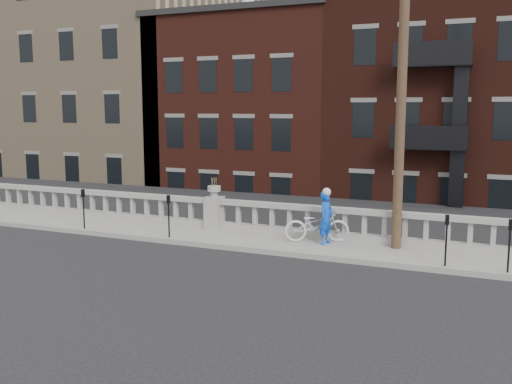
# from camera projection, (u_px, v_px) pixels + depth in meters

# --- Properties ---
(ground) EXTENTS (120.00, 120.00, 0.00)m
(ground) POSITION_uv_depth(u_px,v_px,m) (150.00, 261.00, 15.98)
(ground) COLOR black
(ground) RESTS_ON ground
(sidewalk) EXTENTS (32.00, 2.20, 0.15)m
(sidewalk) POSITION_uv_depth(u_px,v_px,m) (201.00, 236.00, 18.70)
(sidewalk) COLOR gray
(sidewalk) RESTS_ON ground
(balustrade) EXTENTS (28.00, 0.34, 1.03)m
(balustrade) POSITION_uv_depth(u_px,v_px,m) (214.00, 214.00, 19.48)
(balustrade) COLOR gray
(balustrade) RESTS_ON sidewalk
(planter_pedestal) EXTENTS (0.55, 0.55, 1.76)m
(planter_pedestal) POSITION_uv_depth(u_px,v_px,m) (214.00, 209.00, 19.45)
(planter_pedestal) COLOR gray
(planter_pedestal) RESTS_ON sidewalk
(lower_level) EXTENTS (80.00, 44.00, 20.80)m
(lower_level) POSITION_uv_depth(u_px,v_px,m) (360.00, 134.00, 36.31)
(lower_level) COLOR #605E59
(lower_level) RESTS_ON ground
(utility_pole) EXTENTS (1.60, 0.28, 10.00)m
(utility_pole) POSITION_uv_depth(u_px,v_px,m) (402.00, 72.00, 16.06)
(utility_pole) COLOR #422D1E
(utility_pole) RESTS_ON sidewalk
(parking_meter_b) EXTENTS (0.10, 0.09, 1.36)m
(parking_meter_b) POSITION_uv_depth(u_px,v_px,m) (83.00, 204.00, 19.39)
(parking_meter_b) COLOR black
(parking_meter_b) RESTS_ON sidewalk
(parking_meter_c) EXTENTS (0.10, 0.09, 1.36)m
(parking_meter_c) POSITION_uv_depth(u_px,v_px,m) (169.00, 211.00, 18.06)
(parking_meter_c) COLOR black
(parking_meter_c) RESTS_ON sidewalk
(parking_meter_d) EXTENTS (0.10, 0.09, 1.36)m
(parking_meter_d) POSITION_uv_depth(u_px,v_px,m) (446.00, 234.00, 14.77)
(parking_meter_d) COLOR black
(parking_meter_d) RESTS_ON sidewalk
(parking_meter_e) EXTENTS (0.10, 0.09, 1.36)m
(parking_meter_e) POSITION_uv_depth(u_px,v_px,m) (510.00, 240.00, 14.18)
(parking_meter_e) COLOR black
(parking_meter_e) RESTS_ON sidewalk
(bicycle) EXTENTS (2.10, 1.46, 1.05)m
(bicycle) POSITION_uv_depth(u_px,v_px,m) (317.00, 225.00, 17.56)
(bicycle) COLOR silver
(bicycle) RESTS_ON sidewalk
(cyclist) EXTENTS (0.50, 0.66, 1.61)m
(cyclist) POSITION_uv_depth(u_px,v_px,m) (326.00, 218.00, 17.23)
(cyclist) COLOR blue
(cyclist) RESTS_ON sidewalk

